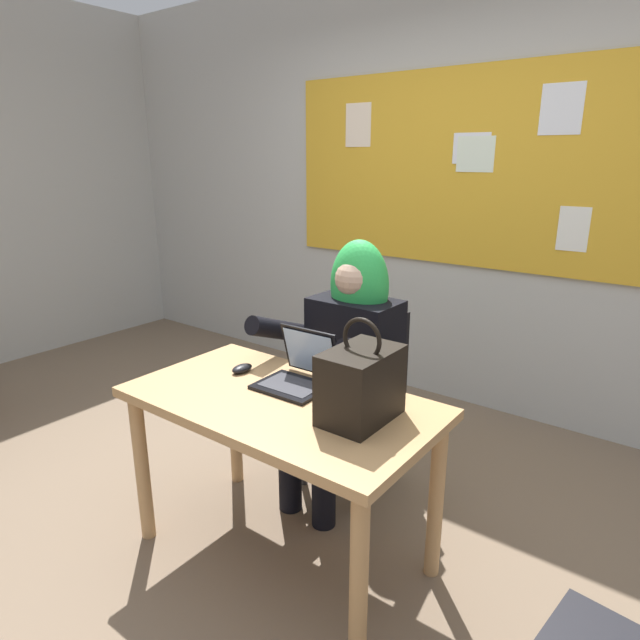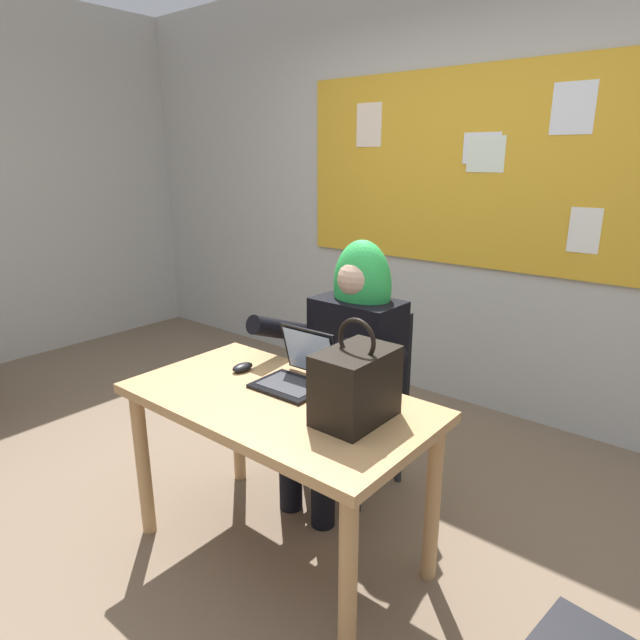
% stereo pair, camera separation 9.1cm
% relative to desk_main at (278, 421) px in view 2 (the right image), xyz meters
% --- Properties ---
extents(ground_plane, '(24.00, 24.00, 0.00)m').
position_rel_desk_main_xyz_m(ground_plane, '(-0.16, 0.04, -0.62)').
color(ground_plane, '#75604C').
extents(wall_back_bulletin, '(6.37, 2.12, 2.84)m').
position_rel_desk_main_xyz_m(wall_back_bulletin, '(-0.16, 1.93, 0.81)').
color(wall_back_bulletin, '#B2B2AD').
rests_on(wall_back_bulletin, ground).
extents(desk_main, '(1.23, 0.68, 0.73)m').
position_rel_desk_main_xyz_m(desk_main, '(0.00, 0.00, 0.00)').
color(desk_main, tan).
rests_on(desk_main, ground).
extents(chair_at_desk, '(0.44, 0.44, 0.91)m').
position_rel_desk_main_xyz_m(chair_at_desk, '(-0.07, 0.70, -0.11)').
color(chair_at_desk, black).
rests_on(chair_at_desk, ground).
extents(person_costumed, '(0.59, 0.60, 1.26)m').
position_rel_desk_main_xyz_m(person_costumed, '(-0.08, 0.57, 0.12)').
color(person_costumed, black).
rests_on(person_costumed, ground).
extents(laptop, '(0.29, 0.28, 0.22)m').
position_rel_desk_main_xyz_m(laptop, '(-0.03, 0.15, 0.15)').
color(laptop, black).
rests_on(laptop, desk_main).
extents(computer_mouse, '(0.06, 0.11, 0.03)m').
position_rel_desk_main_xyz_m(computer_mouse, '(-0.31, 0.10, 0.12)').
color(computer_mouse, black).
rests_on(computer_mouse, desk_main).
extents(handbag, '(0.20, 0.30, 0.38)m').
position_rel_desk_main_xyz_m(handbag, '(0.34, 0.05, 0.24)').
color(handbag, black).
rests_on(handbag, desk_main).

